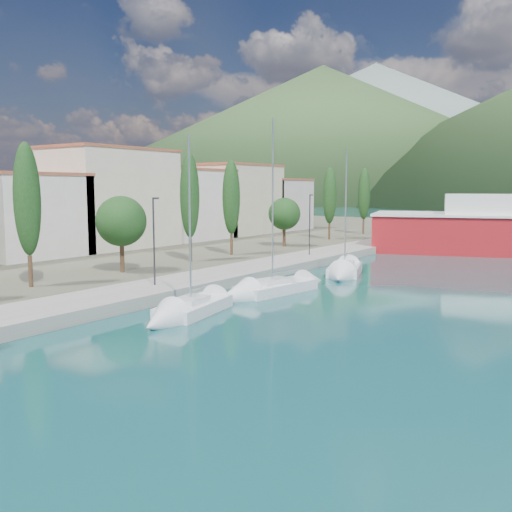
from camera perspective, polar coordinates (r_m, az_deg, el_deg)
The scene contains 8 objects.
quay at distance 48.99m, azimuth -0.70°, elevation -1.52°, with size 5.00×88.00×0.80m, color gray.
land_strip at distance 82.85m, azimuth -18.45°, elevation 1.52°, with size 70.00×148.00×0.70m, color #565644.
town_buildings at distance 71.78m, azimuth -10.76°, elevation 5.16°, with size 9.20×69.20×11.30m.
tree_row at distance 55.85m, azimuth -4.12°, elevation 5.07°, with size 4.05×65.65×10.54m.
lamp_posts at distance 39.79m, azimuth -10.32°, elevation 1.78°, with size 0.15×44.88×6.06m.
sailboat_near at distance 32.97m, azimuth -7.87°, elevation -5.85°, with size 3.91×8.30×11.48m.
sailboat_mid at distance 39.47m, azimuth -0.08°, elevation -3.67°, with size 3.72×9.44×13.22m.
sailboat_far at distance 48.66m, azimuth 8.64°, elevation -1.74°, with size 5.10×8.41×11.79m.
Camera 1 is at (19.00, -13.56, 7.51)m, focal length 40.00 mm.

